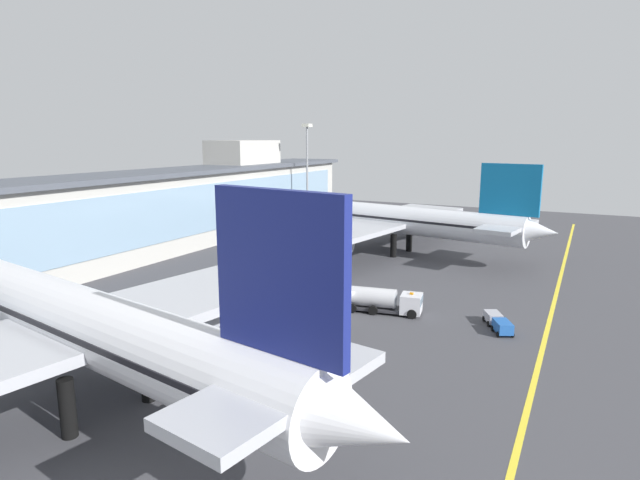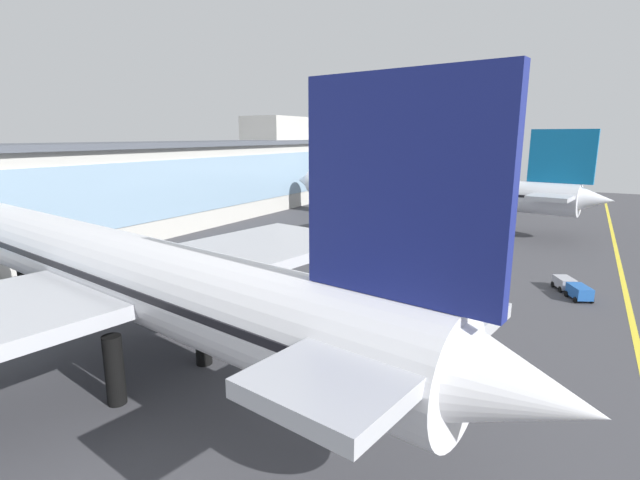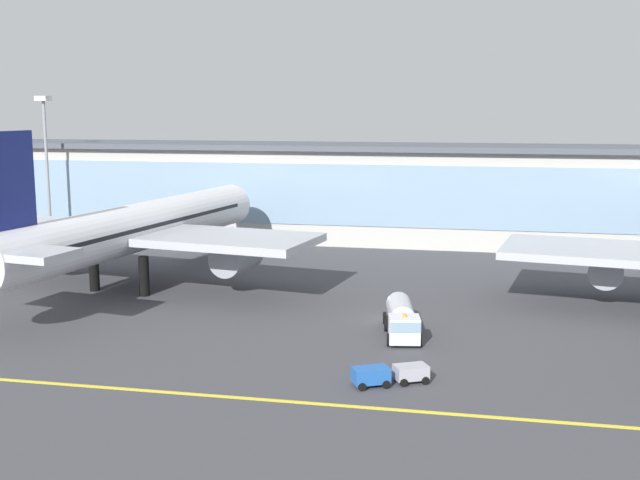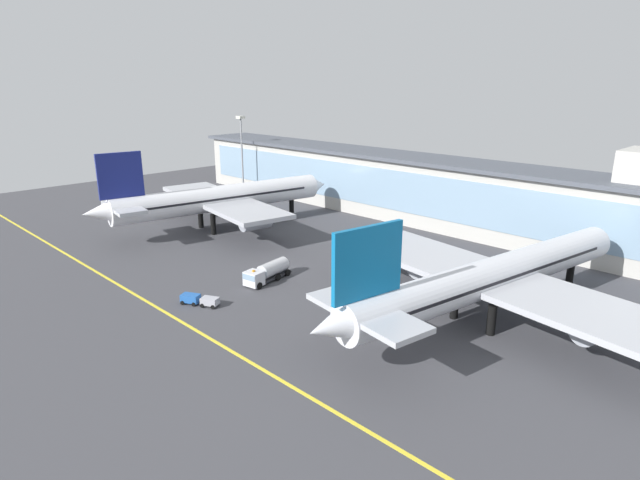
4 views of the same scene
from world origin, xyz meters
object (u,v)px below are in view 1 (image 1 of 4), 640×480
fuel_tanker_truck (386,300)px  apron_light_mast_west (307,160)px  airliner_near_right (385,219)px  baggage_tug_near (498,322)px  airliner_near_left (81,324)px

fuel_tanker_truck → apron_light_mast_west: 63.63m
airliner_near_right → fuel_tanker_truck: bearing=120.0°
apron_light_mast_west → baggage_tug_near: bearing=-134.3°
fuel_tanker_truck → baggage_tug_near: size_ratio=1.65×
baggage_tug_near → apron_light_mast_west: size_ratio=0.24×
airliner_near_left → baggage_tug_near: (31.40, -25.64, -5.73)m
baggage_tug_near → fuel_tanker_truck: bearing=-115.4°
airliner_near_left → apron_light_mast_west: bearing=-63.5°
airliner_near_left → airliner_near_right: bearing=-81.4°
fuel_tanker_truck → airliner_near_left: bearing=-122.5°
airliner_near_left → baggage_tug_near: 40.94m
airliner_near_right → fuel_tanker_truck: 34.27m
fuel_tanker_truck → baggage_tug_near: bearing=-8.1°
airliner_near_left → baggage_tug_near: size_ratio=9.71×
airliner_near_left → apron_light_mast_west: (80.42, 24.66, 8.78)m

